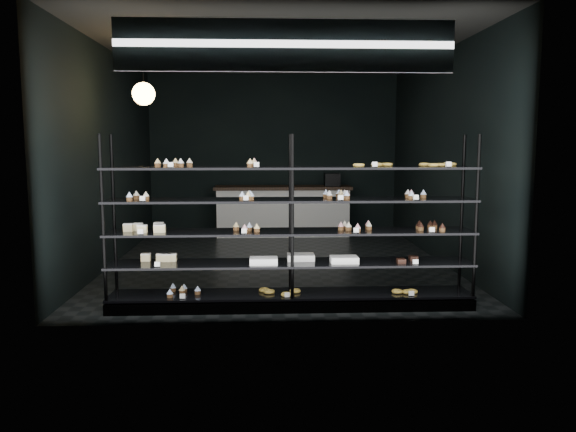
# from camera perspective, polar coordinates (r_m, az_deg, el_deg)

# --- Properties ---
(room) EXTENTS (5.01, 6.01, 3.20)m
(room) POSITION_cam_1_polar(r_m,az_deg,el_deg) (8.52, -1.06, 5.95)
(room) COLOR black
(room) RESTS_ON ground
(display_shelf) EXTENTS (4.00, 0.50, 1.91)m
(display_shelf) POSITION_cam_1_polar(r_m,az_deg,el_deg) (6.18, 0.09, -3.64)
(display_shelf) COLOR black
(display_shelf) RESTS_ON room
(signage) EXTENTS (3.30, 0.05, 0.50)m
(signage) POSITION_cam_1_polar(r_m,az_deg,el_deg) (5.67, -0.26, 16.92)
(signage) COLOR #0C1B3E
(signage) RESTS_ON room
(pendant_lamp) EXTENTS (0.29, 0.29, 0.88)m
(pendant_lamp) POSITION_cam_1_polar(r_m,az_deg,el_deg) (7.66, -14.46, 11.94)
(pendant_lamp) COLOR black
(pendant_lamp) RESTS_ON room
(service_counter) EXTENTS (2.67, 0.65, 1.23)m
(service_counter) POSITION_cam_1_polar(r_m,az_deg,el_deg) (11.10, -0.45, 0.59)
(service_counter) COLOR beige
(service_counter) RESTS_ON room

